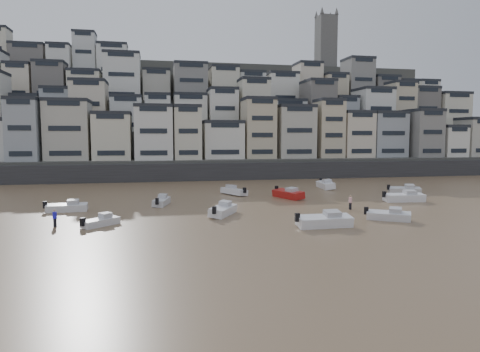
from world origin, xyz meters
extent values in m
plane|color=olive|center=(0.00, 0.00, 0.00)|extent=(400.00, 400.00, 0.00)
cube|color=#38383A|center=(10.00, 65.00, 1.75)|extent=(140.00, 3.00, 3.50)
cube|color=#4C4C47|center=(15.00, 72.00, 2.00)|extent=(140.00, 14.00, 4.00)
cube|color=#4C4C47|center=(15.00, 84.00, 5.00)|extent=(140.00, 14.00, 10.00)
cube|color=#4C4C47|center=(15.00, 96.00, 9.00)|extent=(140.00, 14.00, 18.00)
cube|color=#4C4C47|center=(15.00, 108.00, 13.00)|extent=(140.00, 16.00, 26.00)
cube|color=#4C4C47|center=(15.00, 122.00, 16.00)|extent=(140.00, 18.00, 32.00)
cube|color=#66635E|center=(55.00, 120.00, 41.00)|extent=(6.00, 6.00, 18.00)
camera|label=1|loc=(-3.59, -21.71, 8.83)|focal=32.00mm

